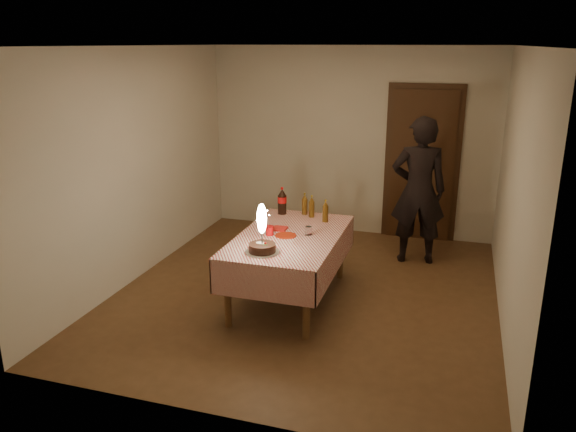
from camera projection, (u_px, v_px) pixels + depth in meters
The scene contains 13 objects.
ground at pixel (307, 292), 6.17m from camera, with size 4.00×4.50×0.01m, color brown.
room_shell at pixel (313, 142), 5.74m from camera, with size 4.04×4.54×2.62m.
dining_table at pixel (289, 244), 5.82m from camera, with size 1.02×1.72×0.73m.
birthday_cake at pixel (262, 240), 5.28m from camera, with size 0.32×0.32×0.48m.
red_plate at pixel (286, 235), 5.77m from camera, with size 0.22×0.22×0.01m, color #A5220B.
red_cup at pixel (270, 231), 5.77m from camera, with size 0.08×0.08×0.10m, color #BC0D0E.
clear_cup at pixel (309, 231), 5.78m from camera, with size 0.07×0.07×0.09m, color white.
napkin_stack at pixel (280, 229), 5.96m from camera, with size 0.15×0.15×0.02m, color #AD1A13.
cola_bottle at pixel (282, 201), 6.46m from camera, with size 0.10×0.10×0.32m.
amber_bottle_left at pixel (305, 204), 6.46m from camera, with size 0.06×0.06×0.25m.
amber_bottle_right at pixel (325, 211), 6.18m from camera, with size 0.06×0.06×0.25m.
amber_bottle_mid at pixel (312, 207), 6.36m from camera, with size 0.06×0.06×0.25m.
photographer at pixel (418, 191), 6.81m from camera, with size 0.73×0.55×1.82m.
Camera 1 is at (1.48, -5.45, 2.63)m, focal length 35.00 mm.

